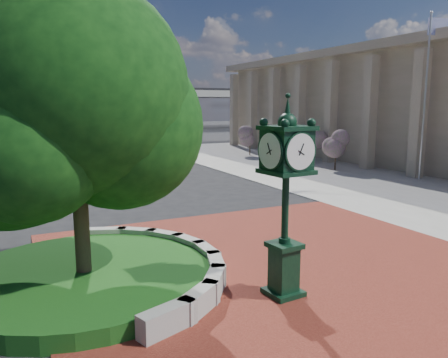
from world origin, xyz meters
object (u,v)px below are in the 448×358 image
post_clock (286,190)px  street_lamp_near (110,89)px  flagpole_b (425,96)px  street_lamp_far (59,96)px  parked_car (90,140)px

post_clock → street_lamp_near: (1.92, 27.96, 3.13)m
flagpole_b → street_lamp_near: size_ratio=0.99×
flagpole_b → street_lamp_near: 22.97m
flagpole_b → street_lamp_far: size_ratio=1.05×
post_clock → street_lamp_near: 28.20m
parked_car → street_lamp_near: size_ratio=0.53×
street_lamp_far → street_lamp_near: bearing=-81.6°
post_clock → street_lamp_far: size_ratio=0.50×
post_clock → street_lamp_far: (-0.42, 43.80, 2.83)m
post_clock → parked_car: size_ratio=0.90×
street_lamp_near → street_lamp_far: size_ratio=1.06×
parked_car → street_lamp_near: 11.42m
post_clock → flagpole_b: flagpole_b is taller
street_lamp_near → street_lamp_far: bearing=98.4°
parked_car → flagpole_b: 32.14m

